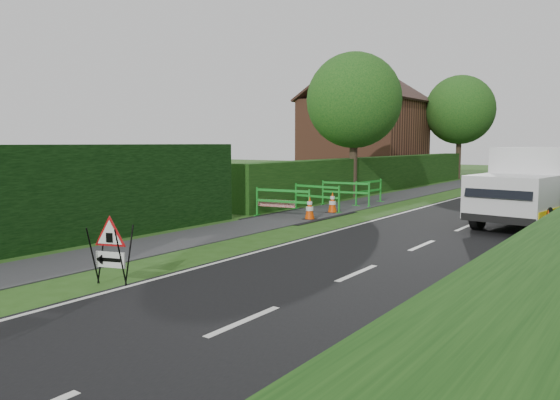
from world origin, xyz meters
The scene contains 17 objects.
ground centered at (0.00, 0.00, 0.00)m, with size 120.00×120.00×0.00m, color #254B15.
footpath centered at (-3.00, 35.00, 0.01)m, with size 2.00×90.00×0.02m, color #2D2D30.
hedge_west_far centered at (-5.00, 22.00, 0.00)m, with size 1.00×24.00×1.80m, color #14380F.
house_west centered at (-10.00, 30.00, 2.90)m, with size 7.50×7.40×7.88m.
tree_nw centered at (-4.60, 18.00, 4.48)m, with size 4.40×4.40×6.70m.
tree_fw centered at (-4.60, 34.00, 4.83)m, with size 4.80×4.80×7.24m.
triangle_sign centered at (-0.73, 1.19, 0.73)m, with size 0.91×0.91×1.06m.
works_van centered at (4.03, 13.16, 1.27)m, with size 2.68×5.47×2.40m.
traffic_cone_0 centered at (4.84, 10.95, 0.39)m, with size 0.38×0.38×0.79m.
traffic_cone_3 centered at (-2.22, 10.34, 0.39)m, with size 0.38×0.38×0.79m.
traffic_cone_4 centered at (-2.48, 12.31, 0.39)m, with size 0.38×0.38×0.79m.
ped_barrier_0 centered at (-3.30, 10.33, 0.63)m, with size 2.09×0.62×1.00m.
ped_barrier_1 centered at (-3.24, 12.47, 0.63)m, with size 2.08×0.54×1.00m.
ped_barrier_2 centered at (-3.19, 14.63, 0.63)m, with size 2.09×0.57×1.00m.
ped_barrier_3 centered at (-2.69, 15.74, 0.63)m, with size 0.50×2.08×1.00m.
redwhite_plank centered at (-3.70, 10.45, 0.00)m, with size 1.50×0.04×0.25m, color red.
hatchback_car centered at (1.57, 24.89, 0.57)m, with size 1.36×3.37×1.15m, color silver.
Camera 1 is at (7.24, -4.86, 2.54)m, focal length 35.00 mm.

